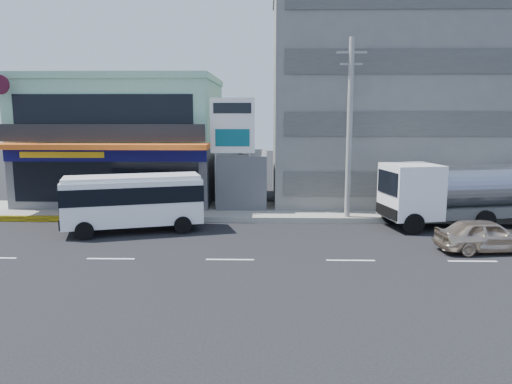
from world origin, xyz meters
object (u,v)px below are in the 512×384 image
concrete_building (391,98)px  motorcycle_rider (156,212)px  tanker_truck (457,193)px  satellite_dish (243,153)px  minibus (133,198)px  sedan (486,235)px  shop_building (128,143)px  billboard (232,132)px  utility_pole_near (349,129)px

concrete_building → motorcycle_rider: concrete_building is taller
tanker_truck → motorcycle_rider: size_ratio=3.84×
satellite_dish → minibus: 8.33m
tanker_truck → motorcycle_rider: bearing=-179.4°
minibus → sedan: minibus is taller
shop_building → billboard: shop_building is taller
concrete_building → utility_pole_near: concrete_building is taller
concrete_building → satellite_dish: 11.30m
concrete_building → utility_pole_near: bearing=-117.8°
concrete_building → satellite_dish: bearing=-158.2°
shop_building → sedan: size_ratio=2.88×
shop_building → billboard: 8.92m
shop_building → sedan: (19.14, -12.45, -3.26)m
tanker_truck → minibus: bearing=-174.6°
shop_building → tanker_truck: (19.64, -7.52, -2.17)m
sedan → motorcycle_rider: size_ratio=1.85×
tanker_truck → motorcycle_rider: 16.12m
shop_building → sedan: 23.06m
billboard → sedan: size_ratio=1.60×
concrete_building → sedan: 14.93m
utility_pole_near → minibus: 12.07m
motorcycle_rider → concrete_building: bearing=31.2°
minibus → sedan: 16.79m
sedan → billboard: bearing=50.4°
satellite_dish → utility_pole_near: (6.00, -3.60, 1.57)m
satellite_dish → concrete_building: bearing=21.8°
concrete_building → satellite_dish: size_ratio=10.67×
tanker_truck → shop_building: bearing=159.0°
satellite_dish → motorcycle_rider: (-4.45, -4.75, -2.81)m
sedan → motorcycle_rider: bearing=66.9°
concrete_building → tanker_truck: size_ratio=1.79×
shop_building → satellite_dish: (8.00, -2.95, -0.42)m
shop_building → utility_pole_near: (14.00, -6.55, 1.15)m
sedan → tanker_truck: (0.50, 4.92, 1.09)m
billboard → utility_pole_near: utility_pole_near is taller
tanker_truck → billboard: bearing=167.1°
utility_pole_near → tanker_truck: bearing=-9.8°
utility_pole_near → sedan: (5.14, -5.90, -4.42)m
utility_pole_near → sedan: utility_pole_near is taller
satellite_dish → tanker_truck: 12.63m
minibus → satellite_dish: bearing=49.4°
billboard → motorcycle_rider: 6.45m
utility_pole_near → tanker_truck: 6.62m
concrete_building → sedan: concrete_building is taller
minibus → tanker_truck: (16.92, 1.60, 0.10)m
tanker_truck → sedan: bearing=-95.8°
shop_building → motorcycle_rider: 9.06m
satellite_dish → minibus: size_ratio=0.21×
minibus → utility_pole_near: bearing=12.8°
sedan → satellite_dish: bearing=43.4°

